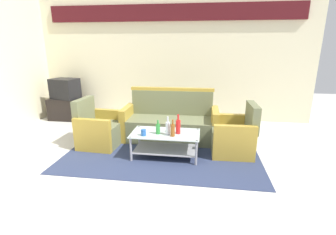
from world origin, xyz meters
name	(u,v)px	position (x,y,z in m)	size (l,w,h in m)	color
ground_plane	(144,178)	(0.00, 0.00, 0.00)	(14.00, 14.00, 0.00)	silver
wall_back	(172,58)	(0.00, 3.05, 1.48)	(6.52, 0.19, 2.80)	beige
rug	(163,151)	(0.12, 0.93, 0.01)	(3.21, 2.06, 0.01)	#2D3856
couch	(170,123)	(0.17, 1.56, 0.32)	(1.81, 0.76, 0.96)	#6B704C
armchair_left	(99,130)	(-1.07, 1.08, 0.29)	(0.74, 0.80, 0.85)	#6B704C
armchair_right	(234,137)	(1.31, 1.07, 0.29)	(0.72, 0.78, 0.85)	#6B704C
coffee_table	(165,141)	(0.19, 0.75, 0.27)	(1.10, 0.60, 0.40)	silver
bottle_clear	(168,128)	(0.24, 0.68, 0.52)	(0.07, 0.07, 0.30)	silver
bottle_red	(178,126)	(0.40, 0.76, 0.53)	(0.08, 0.08, 0.32)	red
bottle_brown	(173,130)	(0.33, 0.62, 0.51)	(0.07, 0.07, 0.27)	brown
bottle_green	(158,129)	(0.08, 0.70, 0.50)	(0.07, 0.07, 0.23)	#2D8C38
cup	(143,133)	(-0.13, 0.58, 0.46)	(0.08, 0.08, 0.10)	#2659A5
tv_stand	(67,109)	(-2.53, 2.55, 0.26)	(0.80, 0.50, 0.52)	black
television	(65,89)	(-2.53, 2.55, 0.76)	(0.68, 0.56, 0.48)	black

